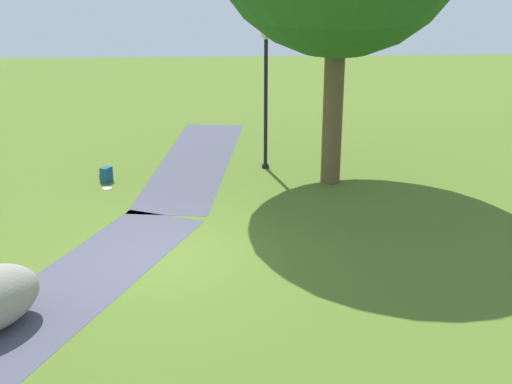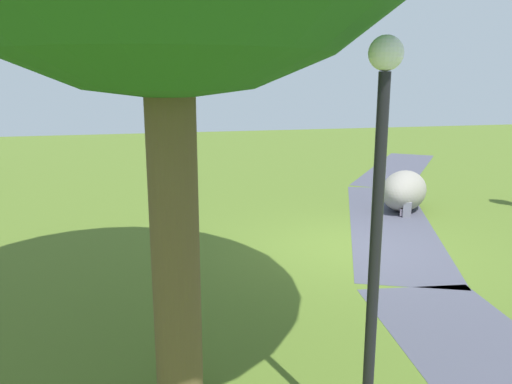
{
  "view_description": "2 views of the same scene",
  "coord_description": "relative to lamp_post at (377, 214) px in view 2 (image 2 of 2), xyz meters",
  "views": [
    {
      "loc": [
        12.24,
        1.23,
        5.91
      ],
      "look_at": [
        -0.28,
        1.77,
        1.21
      ],
      "focal_mm": 47.57,
      "sensor_mm": 36.0,
      "label": 1
    },
    {
      "loc": [
        -9.12,
        4.21,
        3.41
      ],
      "look_at": [
        1.92,
        1.53,
        0.86
      ],
      "focal_mm": 35.43,
      "sensor_mm": 36.0,
      "label": 2
    }
  ],
  "objects": [
    {
      "name": "footpath_segment_far",
      "position": [
        13.83,
        -8.03,
        -2.3
      ],
      "size": [
        7.47,
        6.42,
        0.01
      ],
      "color": "#464757",
      "rests_on": "ground"
    },
    {
      "name": "backpack_by_boulder",
      "position": [
        7.34,
        -4.64,
        -2.11
      ],
      "size": [
        0.34,
        0.34,
        0.4
      ],
      "color": "gray",
      "rests_on": "ground"
    },
    {
      "name": "footpath_segment_mid",
      "position": [
        6.99,
        -4.0,
        -2.3
      ],
      "size": [
        8.1,
        4.87,
        0.01
      ],
      "color": "#464757",
      "rests_on": "ground"
    },
    {
      "name": "lawn_boulder",
      "position": [
        7.99,
        -4.92,
        -1.78
      ],
      "size": [
        2.14,
        2.08,
        1.04
      ],
      "color": "gray",
      "rests_on": "ground"
    },
    {
      "name": "lamp_post",
      "position": [
        0.0,
        0.0,
        0.0
      ],
      "size": [
        0.28,
        0.28,
        3.75
      ],
      "color": "black",
      "rests_on": "ground"
    },
    {
      "name": "ground_plane",
      "position": [
        5.37,
        -2.25,
        -2.3
      ],
      "size": [
        48.0,
        48.0,
        0.0
      ],
      "primitive_type": "plane",
      "color": "#506923"
    }
  ]
}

